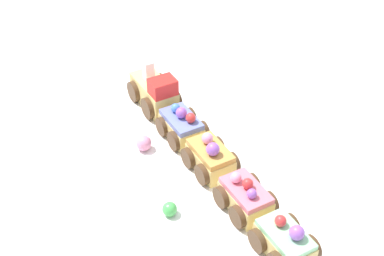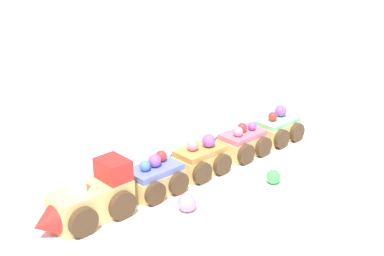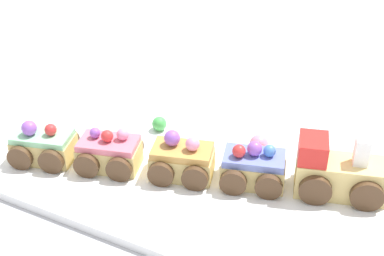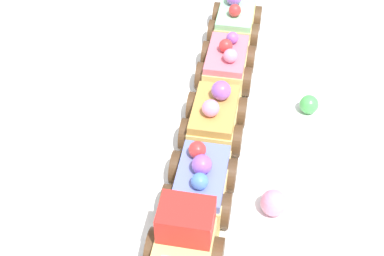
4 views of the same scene
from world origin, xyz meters
TOP-DOWN VIEW (x-y plane):
  - ground_plane at (0.00, 0.00)m, footprint 10.00×10.00m
  - display_board at (0.00, 0.00)m, footprint 0.65×0.33m
  - cake_train_locomotive at (0.18, 0.03)m, footprint 0.14×0.09m
  - cake_car_blueberry at (0.07, -0.00)m, footprint 0.09×0.08m
  - cake_car_caramel at (-0.02, -0.03)m, footprint 0.09×0.08m
  - cake_car_strawberry at (-0.11, -0.05)m, footprint 0.09×0.08m
  - cake_car_mint at (-0.20, -0.08)m, footprint 0.09×0.08m
  - gumball_green at (-0.10, 0.05)m, footprint 0.02×0.02m
  - gumball_pink at (0.05, 0.07)m, footprint 0.03×0.03m

SIDE VIEW (x-z plane):
  - ground_plane at x=0.00m, z-range 0.00..0.00m
  - display_board at x=0.00m, z-range 0.00..0.01m
  - gumball_green at x=-0.10m, z-range 0.01..0.03m
  - gumball_pink at x=0.05m, z-range 0.01..0.04m
  - cake_car_strawberry at x=-0.11m, z-range 0.00..0.06m
  - cake_car_mint at x=-0.20m, z-range 0.00..0.06m
  - cake_car_blueberry at x=0.07m, z-range 0.00..0.06m
  - cake_car_caramel at x=-0.02m, z-range 0.00..0.07m
  - cake_train_locomotive at x=0.18m, z-range 0.00..0.08m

